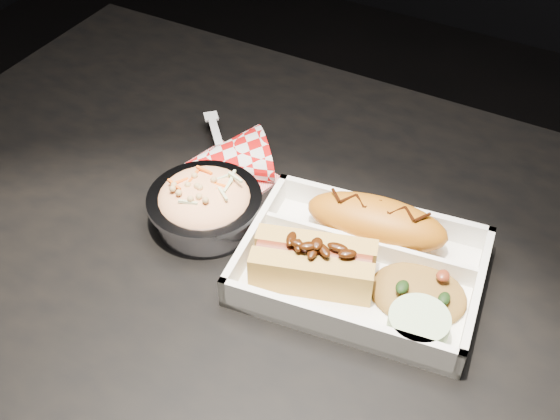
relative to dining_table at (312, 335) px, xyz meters
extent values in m
cube|color=black|center=(0.00, 0.00, 0.08)|extent=(1.20, 0.80, 0.03)
cylinder|color=black|center=(-0.55, 0.35, -0.30)|extent=(0.05, 0.05, 0.72)
cube|color=white|center=(0.04, 0.03, 0.09)|extent=(0.27, 0.21, 0.01)
cube|color=white|center=(0.03, 0.12, 0.11)|extent=(0.25, 0.04, 0.04)
cube|color=white|center=(0.05, -0.05, 0.11)|extent=(0.25, 0.04, 0.04)
cube|color=white|center=(-0.08, 0.01, 0.11)|extent=(0.03, 0.18, 0.04)
cube|color=white|center=(0.16, 0.05, 0.11)|extent=(0.03, 0.18, 0.04)
cube|color=white|center=(0.04, 0.06, 0.11)|extent=(0.23, 0.04, 0.03)
ellipsoid|color=#B46312|center=(0.03, 0.09, 0.12)|extent=(0.17, 0.08, 0.05)
cube|color=gold|center=(0.00, -0.02, 0.12)|extent=(0.13, 0.06, 0.04)
cube|color=gold|center=(-0.01, 0.02, 0.12)|extent=(0.13, 0.06, 0.04)
cylinder|color=maroon|center=(0.00, 0.00, 0.13)|extent=(0.12, 0.06, 0.03)
ellipsoid|color=olive|center=(0.10, 0.03, 0.11)|extent=(0.11, 0.10, 0.03)
cylinder|color=#B0CD9B|center=(0.12, -0.02, 0.11)|extent=(0.06, 0.06, 0.03)
cylinder|color=silver|center=(-0.15, 0.02, 0.11)|extent=(0.12, 0.12, 0.04)
cylinder|color=silver|center=(-0.15, 0.02, 0.13)|extent=(0.13, 0.13, 0.01)
ellipsoid|color=beige|center=(-0.15, 0.02, 0.13)|extent=(0.11, 0.11, 0.04)
cube|color=red|center=(-0.18, 0.10, 0.09)|extent=(0.13, 0.12, 0.00)
cone|color=red|center=(-0.19, 0.11, 0.11)|extent=(0.15, 0.15, 0.10)
cube|color=white|center=(-0.22, 0.15, 0.11)|extent=(0.05, 0.05, 0.00)
cube|color=white|center=(-0.25, 0.18, 0.11)|extent=(0.03, 0.03, 0.00)
camera|label=1|loc=(0.21, -0.45, 0.66)|focal=45.00mm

